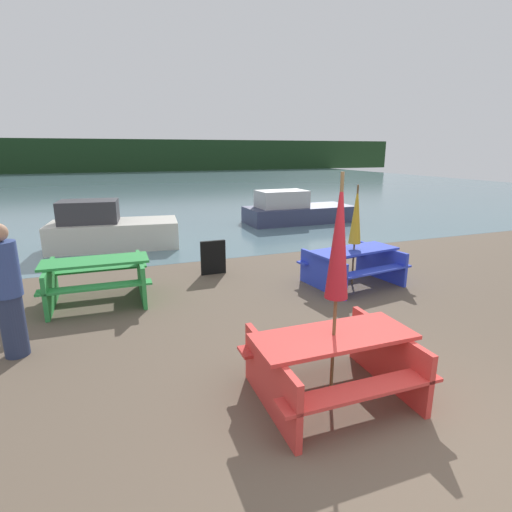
{
  "coord_description": "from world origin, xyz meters",
  "views": [
    {
      "loc": [
        -2.55,
        -2.16,
        2.66
      ],
      "look_at": [
        -0.11,
        4.18,
        0.85
      ],
      "focal_mm": 28.0,
      "sensor_mm": 36.0,
      "label": 1
    }
  ],
  "objects_px": {
    "umbrella_gold": "(356,215)",
    "signboard": "(213,257)",
    "picnic_table_red": "(332,360)",
    "umbrella_crimson": "(339,239)",
    "person": "(8,292)",
    "boat_second": "(295,211)",
    "picnic_table_green": "(97,277)",
    "picnic_table_blue": "(353,263)",
    "boat": "(110,230)"
  },
  "relations": [
    {
      "from": "umbrella_crimson",
      "to": "person",
      "type": "xyz_separation_m",
      "value": [
        -3.42,
        2.32,
        -0.89
      ]
    },
    {
      "from": "umbrella_gold",
      "to": "signboard",
      "type": "xyz_separation_m",
      "value": [
        -2.47,
        1.68,
        -1.04
      ]
    },
    {
      "from": "person",
      "to": "signboard",
      "type": "xyz_separation_m",
      "value": [
        3.4,
        2.58,
        -0.52
      ]
    },
    {
      "from": "picnic_table_red",
      "to": "picnic_table_green",
      "type": "bearing_deg",
      "value": 120.95
    },
    {
      "from": "picnic_table_red",
      "to": "umbrella_gold",
      "type": "height_order",
      "value": "umbrella_gold"
    },
    {
      "from": "umbrella_gold",
      "to": "picnic_table_red",
      "type": "bearing_deg",
      "value": -127.37
    },
    {
      "from": "signboard",
      "to": "picnic_table_green",
      "type": "bearing_deg",
      "value": -159.41
    },
    {
      "from": "picnic_table_blue",
      "to": "umbrella_gold",
      "type": "distance_m",
      "value": 0.97
    },
    {
      "from": "picnic_table_red",
      "to": "boat_second",
      "type": "distance_m",
      "value": 11.11
    },
    {
      "from": "picnic_table_red",
      "to": "umbrella_crimson",
      "type": "height_order",
      "value": "umbrella_crimson"
    },
    {
      "from": "umbrella_crimson",
      "to": "boat_second",
      "type": "height_order",
      "value": "umbrella_crimson"
    },
    {
      "from": "umbrella_gold",
      "to": "boat_second",
      "type": "height_order",
      "value": "umbrella_gold"
    },
    {
      "from": "boat_second",
      "to": "signboard",
      "type": "bearing_deg",
      "value": -131.65
    },
    {
      "from": "person",
      "to": "picnic_table_red",
      "type": "bearing_deg",
      "value": -34.07
    },
    {
      "from": "boat",
      "to": "signboard",
      "type": "distance_m",
      "value": 4.0
    },
    {
      "from": "boat",
      "to": "boat_second",
      "type": "relative_size",
      "value": 0.88
    },
    {
      "from": "umbrella_gold",
      "to": "boat",
      "type": "height_order",
      "value": "umbrella_gold"
    },
    {
      "from": "signboard",
      "to": "person",
      "type": "bearing_deg",
      "value": -142.88
    },
    {
      "from": "picnic_table_blue",
      "to": "picnic_table_green",
      "type": "bearing_deg",
      "value": 170.8
    },
    {
      "from": "picnic_table_green",
      "to": "boat",
      "type": "distance_m",
      "value": 4.34
    },
    {
      "from": "umbrella_crimson",
      "to": "signboard",
      "type": "height_order",
      "value": "umbrella_crimson"
    },
    {
      "from": "umbrella_gold",
      "to": "person",
      "type": "bearing_deg",
      "value": -171.32
    },
    {
      "from": "boat",
      "to": "person",
      "type": "distance_m",
      "value": 6.18
    },
    {
      "from": "picnic_table_blue",
      "to": "person",
      "type": "xyz_separation_m",
      "value": [
        -5.88,
        -0.9,
        0.45
      ]
    },
    {
      "from": "picnic_table_red",
      "to": "picnic_table_green",
      "type": "xyz_separation_m",
      "value": [
        -2.4,
        4.0,
        0.02
      ]
    },
    {
      "from": "picnic_table_green",
      "to": "umbrella_crimson",
      "type": "bearing_deg",
      "value": -59.05
    },
    {
      "from": "picnic_table_blue",
      "to": "boat",
      "type": "height_order",
      "value": "boat"
    },
    {
      "from": "picnic_table_blue",
      "to": "umbrella_crimson",
      "type": "relative_size",
      "value": 0.81
    },
    {
      "from": "boat",
      "to": "boat_second",
      "type": "xyz_separation_m",
      "value": [
        6.64,
        1.8,
        -0.05
      ]
    },
    {
      "from": "picnic_table_green",
      "to": "picnic_table_red",
      "type": "bearing_deg",
      "value": -59.05
    },
    {
      "from": "umbrella_gold",
      "to": "boat",
      "type": "relative_size",
      "value": 0.56
    },
    {
      "from": "picnic_table_red",
      "to": "umbrella_crimson",
      "type": "relative_size",
      "value": 0.72
    },
    {
      "from": "picnic_table_red",
      "to": "picnic_table_blue",
      "type": "distance_m",
      "value": 4.04
    },
    {
      "from": "umbrella_crimson",
      "to": "picnic_table_blue",
      "type": "bearing_deg",
      "value": 52.63
    },
    {
      "from": "boat",
      "to": "person",
      "type": "height_order",
      "value": "person"
    },
    {
      "from": "boat",
      "to": "picnic_table_blue",
      "type": "bearing_deg",
      "value": -41.88
    },
    {
      "from": "picnic_table_blue",
      "to": "boat_second",
      "type": "bearing_deg",
      "value": 72.96
    },
    {
      "from": "boat",
      "to": "signboard",
      "type": "bearing_deg",
      "value": -52.6
    },
    {
      "from": "picnic_table_red",
      "to": "boat",
      "type": "relative_size",
      "value": 0.49
    },
    {
      "from": "umbrella_crimson",
      "to": "boat_second",
      "type": "bearing_deg",
      "value": 65.7
    },
    {
      "from": "person",
      "to": "picnic_table_green",
      "type": "bearing_deg",
      "value": 58.62
    },
    {
      "from": "picnic_table_red",
      "to": "umbrella_gold",
      "type": "relative_size",
      "value": 0.87
    },
    {
      "from": "picnic_table_blue",
      "to": "picnic_table_green",
      "type": "relative_size",
      "value": 1.09
    },
    {
      "from": "boat_second",
      "to": "person",
      "type": "height_order",
      "value": "person"
    },
    {
      "from": "picnic_table_red",
      "to": "picnic_table_green",
      "type": "height_order",
      "value": "picnic_table_green"
    },
    {
      "from": "picnic_table_green",
      "to": "boat_second",
      "type": "xyz_separation_m",
      "value": [
        6.97,
        6.13,
        -0.03
      ]
    },
    {
      "from": "picnic_table_red",
      "to": "person",
      "type": "distance_m",
      "value": 4.16
    },
    {
      "from": "picnic_table_red",
      "to": "signboard",
      "type": "bearing_deg",
      "value": 90.24
    },
    {
      "from": "boat",
      "to": "person",
      "type": "xyz_separation_m",
      "value": [
        -1.36,
        -6.01,
        0.39
      ]
    },
    {
      "from": "umbrella_crimson",
      "to": "signboard",
      "type": "bearing_deg",
      "value": 90.24
    }
  ]
}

